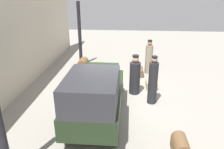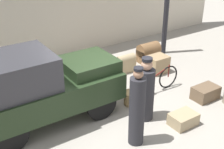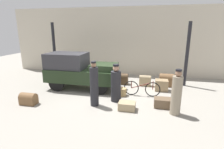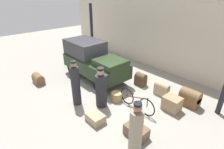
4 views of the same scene
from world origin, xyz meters
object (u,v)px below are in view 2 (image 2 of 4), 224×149
object	(u,v)px
porter_lifting_near_truck	(137,110)
trunk_wicker_pale	(93,71)
suitcase_black_upright	(205,93)
suitcase_tan_flat	(126,63)
trunk_large_brown	(149,52)
suitcase_small_leather	(158,64)
porter_carrying_trunk	(145,92)
truck	(37,86)
bicycle	(155,81)
wicker_basket	(132,98)
trunk_umber_medium	(183,119)

from	to	relation	value
porter_lifting_near_truck	trunk_wicker_pale	size ratio (longest dim) A/B	2.99
suitcase_black_upright	suitcase_tan_flat	xyz separation A→B (m)	(-0.83, 2.63, 0.13)
suitcase_black_upright	trunk_large_brown	distance (m)	2.89
suitcase_black_upright	suitcase_small_leather	distance (m)	2.04
porter_carrying_trunk	suitcase_black_upright	xyz separation A→B (m)	(2.01, -0.22, -0.56)
truck	trunk_large_brown	bearing A→B (deg)	16.81
bicycle	suitcase_tan_flat	bearing A→B (deg)	86.60
porter_lifting_near_truck	truck	bearing A→B (deg)	127.74
porter_carrying_trunk	trunk_wicker_pale	world-z (taller)	porter_carrying_trunk
truck	suitcase_black_upright	distance (m)	4.59
bicycle	porter_carrying_trunk	size ratio (longest dim) A/B	1.03
porter_lifting_near_truck	porter_carrying_trunk	size ratio (longest dim) A/B	1.13
suitcase_tan_flat	suitcase_small_leather	bearing A→B (deg)	-34.78
wicker_basket	trunk_wicker_pale	size ratio (longest dim) A/B	0.73
bicycle	suitcase_small_leather	distance (m)	1.36
trunk_umber_medium	suitcase_tan_flat	xyz separation A→B (m)	(0.58, 3.18, 0.16)
wicker_basket	suitcase_tan_flat	distance (m)	2.01
trunk_large_brown	suitcase_tan_flat	bearing A→B (deg)	-168.52
wicker_basket	trunk_large_brown	bearing A→B (deg)	41.82
wicker_basket	porter_lifting_near_truck	bearing A→B (deg)	-124.39
truck	porter_lifting_near_truck	xyz separation A→B (m)	(1.48, -1.91, -0.15)
trunk_umber_medium	porter_carrying_trunk	bearing A→B (deg)	128.07
bicycle	trunk_large_brown	world-z (taller)	bicycle
bicycle	suitcase_tan_flat	world-z (taller)	bicycle
truck	trunk_umber_medium	distance (m)	3.60
trunk_large_brown	suitcase_tan_flat	xyz separation A→B (m)	(-1.15, -0.23, -0.03)
wicker_basket	porter_lifting_near_truck	xyz separation A→B (m)	(-0.92, -1.34, 0.68)
wicker_basket	trunk_umber_medium	size ratio (longest dim) A/B	0.70
wicker_basket	trunk_umber_medium	world-z (taller)	wicker_basket
bicycle	trunk_umber_medium	bearing A→B (deg)	-106.78
porter_lifting_near_truck	trunk_umber_medium	distance (m)	1.55
suitcase_small_leather	trunk_wicker_pale	size ratio (longest dim) A/B	1.01
wicker_basket	truck	bearing A→B (deg)	166.59
porter_carrying_trunk	suitcase_small_leather	world-z (taller)	porter_carrying_trunk
bicycle	truck	bearing A→B (deg)	172.95
wicker_basket	trunk_large_brown	xyz separation A→B (m)	(2.19, 1.96, 0.16)
wicker_basket	suitcase_black_upright	world-z (taller)	suitcase_black_upright
suitcase_black_upright	wicker_basket	bearing A→B (deg)	154.05
porter_carrying_trunk	trunk_large_brown	size ratio (longest dim) A/B	2.19
wicker_basket	suitcase_small_leather	distance (m)	2.20
wicker_basket	suitcase_tan_flat	bearing A→B (deg)	59.02
porter_lifting_near_truck	wicker_basket	bearing A→B (deg)	55.61
suitcase_small_leather	trunk_large_brown	world-z (taller)	trunk_large_brown
porter_lifting_near_truck	suitcase_black_upright	distance (m)	2.90
suitcase_black_upright	trunk_wicker_pale	world-z (taller)	trunk_wicker_pale
suitcase_small_leather	suitcase_tan_flat	distance (m)	1.04
trunk_wicker_pale	truck	bearing A→B (deg)	-151.23
suitcase_black_upright	porter_carrying_trunk	bearing A→B (deg)	173.82
porter_carrying_trunk	trunk_umber_medium	world-z (taller)	porter_carrying_trunk
bicycle	trunk_umber_medium	world-z (taller)	bicycle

